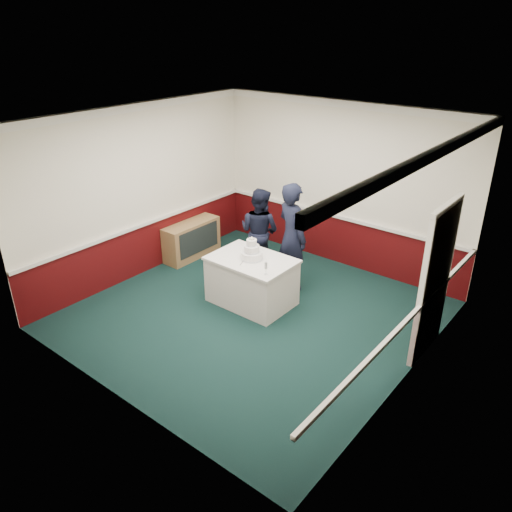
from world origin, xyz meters
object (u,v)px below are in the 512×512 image
Objects in this scene: cake_knife at (242,262)px; champagne_flute at (266,266)px; wedding_cake at (252,252)px; person_woman at (292,236)px; cake_table at (252,280)px; person_man at (259,231)px; sideboard at (192,240)px.

champagne_flute is at bearing -31.30° from cake_knife.
person_woman is at bearing 79.45° from wedding_cake.
person_woman reaches higher than champagne_flute.
cake_knife is (-0.03, -0.20, 0.39)m from cake_table.
wedding_cake is 1.13m from person_man.
sideboard is at bearing 28.57° from person_woman.
champagne_flute reaches higher than cake_knife.
cake_table is at bearing 58.75° from cake_knife.
cake_table is 1.20m from person_man.
person_man is at bearing 122.12° from cake_table.
cake_knife is at bearing 111.37° from person_man.
person_man is at bearing 12.33° from sideboard.
wedding_cake reaches higher than sideboard.
sideboard is 0.76× the size of person_man.
cake_knife is at bearing 102.54° from person_woman.
person_man is at bearing 93.53° from cake_knife.
champagne_flute is at bearing 126.78° from person_man.
champagne_flute is 1.66m from person_man.
cake_knife reaches higher than cake_table.
person_woman is at bearing 57.10° from cake_knife.
wedding_cake is (0.00, 0.00, 0.50)m from cake_table.
wedding_cake is at bearing 150.75° from champagne_flute.
cake_knife is at bearing -98.53° from cake_table.
wedding_cake is 0.20× the size of person_woman.
cake_table is at bearing 117.23° from person_man.
person_woman is (0.76, -0.09, 0.14)m from person_man.
person_man is (-0.60, 0.96, 0.39)m from cake_table.
cake_table is 3.63× the size of wedding_cake.
cake_knife is (2.00, -0.84, 0.44)m from sideboard.
cake_knife is at bearing -98.53° from wedding_cake.
wedding_cake is at bearing 90.00° from cake_table.
sideboard is 0.65× the size of person_woman.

